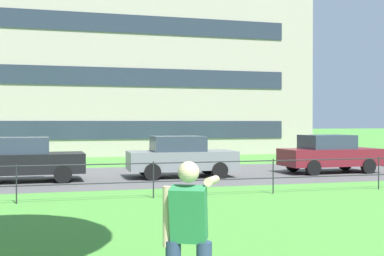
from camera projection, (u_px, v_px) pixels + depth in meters
name	position (u px, v px, depth m)	size (l,w,h in m)	color
street_strip	(125.00, 176.00, 19.09)	(80.00, 7.74, 0.01)	#565454
park_fence	(153.00, 174.00, 13.52)	(35.03, 0.04, 1.00)	#232328
person_thrower	(189.00, 235.00, 5.13)	(0.73, 0.72, 1.65)	navy
car_black_far_right	(24.00, 159.00, 17.28)	(4.05, 1.91, 1.54)	black
car_grey_right	(181.00, 156.00, 18.75)	(4.03, 1.88, 1.54)	slate
car_maroon_far_left	(329.00, 154.00, 20.44)	(4.04, 1.90, 1.54)	maroon
apartment_building_background	(89.00, 38.00, 36.25)	(28.57, 14.13, 16.32)	#ADA393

